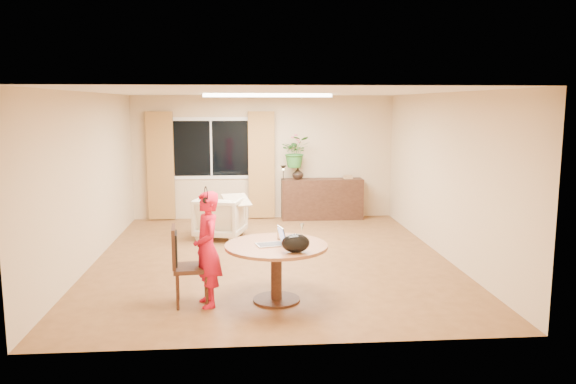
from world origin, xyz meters
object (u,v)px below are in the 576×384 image
object	(u,v)px
dining_table	(276,257)
sideboard	(322,199)
child	(207,249)
dining_chair	(191,266)
armchair	(220,217)

from	to	relation	value
dining_table	sideboard	world-z (taller)	sideboard
child	dining_chair	bearing A→B (deg)	-118.52
armchair	child	bearing A→B (deg)	105.94
child	armchair	distance (m)	3.50
dining_table	armchair	world-z (taller)	armchair
dining_table	sideboard	bearing A→B (deg)	75.68
dining_table	child	xyz separation A→B (m)	(-0.84, -0.08, 0.13)
dining_chair	armchair	xyz separation A→B (m)	(0.21, 3.44, -0.11)
dining_table	armchair	distance (m)	3.51
dining_table	dining_chair	world-z (taller)	dining_chair
dining_chair	armchair	world-z (taller)	dining_chair
dining_chair	dining_table	bearing A→B (deg)	-3.98
dining_table	sideboard	size ratio (longest dim) A/B	0.74
dining_table	armchair	bearing A→B (deg)	103.52
dining_chair	sideboard	world-z (taller)	dining_chair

